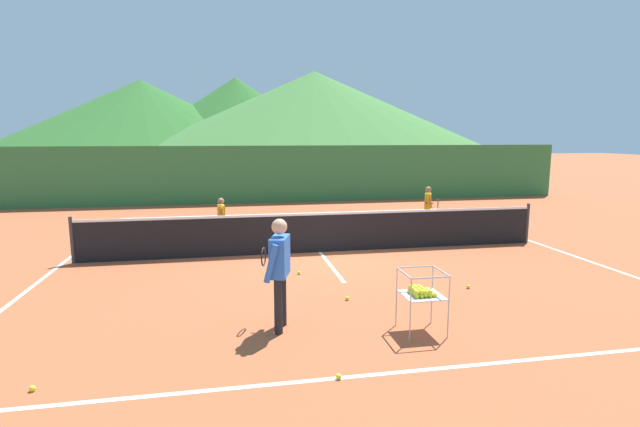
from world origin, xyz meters
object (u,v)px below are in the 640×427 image
(ball_cart, at_px, (421,292))
(tennis_ball_1, at_px, (339,376))
(student_0, at_px, (222,217))
(tennis_ball_4, at_px, (468,287))
(tennis_net, at_px, (320,232))
(student_1, at_px, (428,204))
(tennis_ball_3, at_px, (299,273))
(tennis_ball_5, at_px, (347,298))
(tennis_ball_0, at_px, (32,388))
(instructor, at_px, (279,264))

(ball_cart, relative_size, tennis_ball_1, 13.22)
(tennis_ball_1, bearing_deg, ball_cart, 37.44)
(student_0, height_order, tennis_ball_4, student_0)
(tennis_net, xyz_separation_m, student_1, (3.72, 2.15, 0.29))
(tennis_ball_3, xyz_separation_m, tennis_ball_5, (0.59, -1.71, 0.00))
(student_0, bearing_deg, tennis_ball_3, -63.24)
(tennis_ball_1, bearing_deg, tennis_ball_4, 42.19)
(student_0, height_order, tennis_ball_0, student_0)
(instructor, height_order, student_0, instructor)
(student_0, height_order, tennis_ball_5, student_0)
(tennis_ball_4, bearing_deg, tennis_net, 123.44)
(tennis_ball_3, distance_m, tennis_ball_4, 3.32)
(ball_cart, bearing_deg, tennis_ball_1, -142.56)
(student_1, distance_m, tennis_ball_5, 6.91)
(tennis_net, distance_m, tennis_ball_3, 2.01)
(tennis_net, height_order, student_0, student_0)
(student_1, relative_size, tennis_ball_1, 19.35)
(student_1, height_order, tennis_ball_0, student_1)
(tennis_ball_0, bearing_deg, student_1, 44.48)
(tennis_ball_0, xyz_separation_m, tennis_ball_5, (4.15, 2.25, 0.00))
(tennis_net, height_order, tennis_ball_1, tennis_net)
(tennis_ball_5, bearing_deg, tennis_ball_0, -151.51)
(tennis_ball_0, xyz_separation_m, tennis_ball_4, (6.52, 2.46, 0.00))
(tennis_ball_1, bearing_deg, tennis_ball_5, 73.91)
(ball_cart, height_order, tennis_ball_4, ball_cart)
(student_0, bearing_deg, tennis_net, -29.38)
(student_1, height_order, tennis_ball_3, student_1)
(tennis_net, distance_m, ball_cart, 5.04)
(tennis_ball_0, distance_m, tennis_ball_3, 5.33)
(student_0, distance_m, student_1, 6.12)
(ball_cart, xyz_separation_m, tennis_ball_0, (-4.86, -0.75, -0.56))
(student_0, height_order, student_1, student_1)
(student_0, relative_size, tennis_ball_5, 17.99)
(student_1, distance_m, tennis_ball_0, 11.31)
(student_1, distance_m, tennis_ball_4, 5.71)
(ball_cart, xyz_separation_m, tennis_ball_4, (1.66, 1.71, -0.56))
(instructor, relative_size, tennis_ball_1, 24.15)
(instructor, xyz_separation_m, tennis_ball_4, (3.64, 1.23, -0.95))
(student_0, xyz_separation_m, tennis_ball_1, (1.40, -7.46, -0.70))
(instructor, bearing_deg, tennis_net, 72.21)
(instructor, height_order, student_1, instructor)
(student_0, relative_size, student_1, 0.93)
(ball_cart, xyz_separation_m, tennis_ball_5, (-0.71, 1.51, -0.56))
(tennis_ball_0, relative_size, tennis_ball_1, 1.00)
(instructor, xyz_separation_m, ball_cart, (1.98, -0.48, -0.39))
(student_1, distance_m, tennis_ball_1, 9.53)
(student_0, height_order, ball_cart, student_0)
(tennis_net, xyz_separation_m, student_0, (-2.35, 1.32, 0.23))
(tennis_net, xyz_separation_m, instructor, (-1.46, -4.54, 0.49))
(instructor, relative_size, student_0, 1.34)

